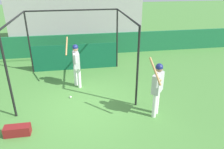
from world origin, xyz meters
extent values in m
plane|color=#477F38|center=(0.00, 0.00, 0.00)|extent=(60.00, 60.00, 0.00)
cube|color=#196038|center=(0.00, 5.42, 0.58)|extent=(24.00, 0.12, 1.15)
cube|color=#9E9E99|center=(0.00, 7.48, 1.60)|extent=(7.05, 4.00, 3.20)
cube|color=#1E6B3D|center=(-2.75, 5.88, 1.20)|extent=(0.45, 0.40, 0.10)
cube|color=#1E6B3D|center=(-2.75, 6.06, 1.43)|extent=(0.45, 0.06, 0.40)
cube|color=#1E6B3D|center=(-2.20, 5.88, 1.20)|extent=(0.45, 0.40, 0.10)
cube|color=#1E6B3D|center=(-2.20, 6.06, 1.43)|extent=(0.45, 0.06, 0.40)
cube|color=#1E6B3D|center=(-1.65, 5.88, 1.20)|extent=(0.45, 0.40, 0.10)
cube|color=#1E6B3D|center=(-1.65, 6.06, 1.43)|extent=(0.45, 0.06, 0.40)
cube|color=#1E6B3D|center=(-1.10, 5.88, 1.20)|extent=(0.45, 0.40, 0.10)
cube|color=#1E6B3D|center=(-1.10, 6.06, 1.43)|extent=(0.45, 0.06, 0.40)
cube|color=#1E6B3D|center=(-0.55, 5.88, 1.20)|extent=(0.45, 0.40, 0.10)
cube|color=#1E6B3D|center=(-0.55, 6.06, 1.43)|extent=(0.45, 0.06, 0.40)
cube|color=#1E6B3D|center=(0.00, 5.88, 1.20)|extent=(0.45, 0.40, 0.10)
cube|color=#1E6B3D|center=(0.00, 6.06, 1.43)|extent=(0.45, 0.06, 0.40)
cube|color=#1E6B3D|center=(0.55, 5.88, 1.20)|extent=(0.45, 0.40, 0.10)
cube|color=#1E6B3D|center=(0.55, 6.06, 1.43)|extent=(0.45, 0.06, 0.40)
cube|color=#1E6B3D|center=(1.10, 5.88, 1.20)|extent=(0.45, 0.40, 0.10)
cube|color=#1E6B3D|center=(1.10, 6.06, 1.43)|extent=(0.45, 0.06, 0.40)
cube|color=#1E6B3D|center=(1.65, 5.88, 1.20)|extent=(0.45, 0.40, 0.10)
cube|color=#1E6B3D|center=(1.65, 6.06, 1.43)|extent=(0.45, 0.06, 0.40)
cube|color=#1E6B3D|center=(2.20, 5.88, 1.20)|extent=(0.45, 0.40, 0.10)
cube|color=#1E6B3D|center=(2.20, 6.06, 1.43)|extent=(0.45, 0.06, 0.40)
cube|color=#1E6B3D|center=(2.75, 5.88, 1.20)|extent=(0.45, 0.40, 0.10)
cube|color=#1E6B3D|center=(2.75, 6.06, 1.43)|extent=(0.45, 0.06, 0.40)
cube|color=#1E6B3D|center=(-2.75, 6.68, 1.60)|extent=(0.45, 0.40, 0.10)
cube|color=#1E6B3D|center=(-2.75, 6.86, 1.83)|extent=(0.45, 0.06, 0.40)
cube|color=#1E6B3D|center=(-2.20, 6.68, 1.60)|extent=(0.45, 0.40, 0.10)
cube|color=#1E6B3D|center=(-2.20, 6.86, 1.83)|extent=(0.45, 0.06, 0.40)
cube|color=#1E6B3D|center=(-1.65, 6.68, 1.60)|extent=(0.45, 0.40, 0.10)
cube|color=#1E6B3D|center=(-1.65, 6.86, 1.83)|extent=(0.45, 0.06, 0.40)
cube|color=#1E6B3D|center=(-1.10, 6.68, 1.60)|extent=(0.45, 0.40, 0.10)
cube|color=#1E6B3D|center=(-1.10, 6.86, 1.83)|extent=(0.45, 0.06, 0.40)
cube|color=#1E6B3D|center=(-0.55, 6.68, 1.60)|extent=(0.45, 0.40, 0.10)
cube|color=#1E6B3D|center=(-0.55, 6.86, 1.83)|extent=(0.45, 0.06, 0.40)
cube|color=#1E6B3D|center=(0.00, 6.68, 1.60)|extent=(0.45, 0.40, 0.10)
cube|color=#1E6B3D|center=(0.00, 6.86, 1.83)|extent=(0.45, 0.06, 0.40)
cube|color=#1E6B3D|center=(0.55, 6.68, 1.60)|extent=(0.45, 0.40, 0.10)
cube|color=#1E6B3D|center=(0.55, 6.86, 1.83)|extent=(0.45, 0.06, 0.40)
cube|color=#1E6B3D|center=(1.10, 6.68, 1.60)|extent=(0.45, 0.40, 0.10)
cube|color=#1E6B3D|center=(1.10, 6.86, 1.83)|extent=(0.45, 0.06, 0.40)
cube|color=#1E6B3D|center=(1.65, 6.68, 1.60)|extent=(0.45, 0.40, 0.10)
cube|color=#1E6B3D|center=(1.65, 6.86, 1.83)|extent=(0.45, 0.06, 0.40)
cube|color=#1E6B3D|center=(2.20, 6.68, 1.60)|extent=(0.45, 0.40, 0.10)
cube|color=#1E6B3D|center=(2.20, 6.86, 1.83)|extent=(0.45, 0.06, 0.40)
cube|color=#1E6B3D|center=(2.75, 6.68, 1.60)|extent=(0.45, 0.40, 0.10)
cube|color=#1E6B3D|center=(2.75, 6.86, 1.83)|extent=(0.45, 0.06, 0.40)
cube|color=#1E6B3D|center=(-2.75, 7.48, 2.00)|extent=(0.45, 0.40, 0.10)
cube|color=#1E6B3D|center=(-2.75, 7.66, 2.23)|extent=(0.45, 0.06, 0.40)
cube|color=#1E6B3D|center=(-2.20, 7.48, 2.00)|extent=(0.45, 0.40, 0.10)
cube|color=#1E6B3D|center=(-2.20, 7.66, 2.23)|extent=(0.45, 0.06, 0.40)
cube|color=#1E6B3D|center=(-1.65, 7.48, 2.00)|extent=(0.45, 0.40, 0.10)
cube|color=#1E6B3D|center=(-1.65, 7.66, 2.23)|extent=(0.45, 0.06, 0.40)
cube|color=#1E6B3D|center=(-1.10, 7.48, 2.00)|extent=(0.45, 0.40, 0.10)
cube|color=#1E6B3D|center=(-1.10, 7.66, 2.23)|extent=(0.45, 0.06, 0.40)
cube|color=#1E6B3D|center=(-0.55, 7.48, 2.00)|extent=(0.45, 0.40, 0.10)
cube|color=#1E6B3D|center=(-0.55, 7.66, 2.23)|extent=(0.45, 0.06, 0.40)
cube|color=#1E6B3D|center=(0.00, 7.48, 2.00)|extent=(0.45, 0.40, 0.10)
cube|color=#1E6B3D|center=(0.00, 7.66, 2.23)|extent=(0.45, 0.06, 0.40)
cube|color=#1E6B3D|center=(0.55, 7.48, 2.00)|extent=(0.45, 0.40, 0.10)
cube|color=#1E6B3D|center=(0.55, 7.66, 2.23)|extent=(0.45, 0.06, 0.40)
cube|color=#1E6B3D|center=(1.10, 7.48, 2.00)|extent=(0.45, 0.40, 0.10)
cube|color=#1E6B3D|center=(1.10, 7.66, 2.23)|extent=(0.45, 0.06, 0.40)
cube|color=#1E6B3D|center=(1.65, 7.48, 2.00)|extent=(0.45, 0.40, 0.10)
cube|color=#1E6B3D|center=(1.65, 7.66, 2.23)|extent=(0.45, 0.06, 0.40)
cube|color=#1E6B3D|center=(2.20, 7.48, 2.00)|extent=(0.45, 0.40, 0.10)
cube|color=#1E6B3D|center=(2.20, 7.66, 2.23)|extent=(0.45, 0.06, 0.40)
cube|color=#1E6B3D|center=(2.75, 7.48, 2.00)|extent=(0.45, 0.40, 0.10)
cube|color=#1E6B3D|center=(2.75, 7.66, 2.23)|extent=(0.45, 0.06, 0.40)
cube|color=#1E6B3D|center=(-2.75, 8.28, 2.40)|extent=(0.45, 0.40, 0.10)
cube|color=#1E6B3D|center=(-2.75, 8.46, 2.63)|extent=(0.45, 0.06, 0.40)
cube|color=#1E6B3D|center=(-2.20, 8.28, 2.40)|extent=(0.45, 0.40, 0.10)
cube|color=#1E6B3D|center=(-2.20, 8.46, 2.63)|extent=(0.45, 0.06, 0.40)
cube|color=#1E6B3D|center=(-1.65, 8.28, 2.40)|extent=(0.45, 0.40, 0.10)
cube|color=#1E6B3D|center=(-1.65, 8.46, 2.63)|extent=(0.45, 0.06, 0.40)
cube|color=#1E6B3D|center=(-1.10, 8.28, 2.40)|extent=(0.45, 0.40, 0.10)
cube|color=#1E6B3D|center=(-1.10, 8.46, 2.63)|extent=(0.45, 0.06, 0.40)
cube|color=#1E6B3D|center=(-0.55, 8.28, 2.40)|extent=(0.45, 0.40, 0.10)
cube|color=#1E6B3D|center=(-0.55, 8.46, 2.63)|extent=(0.45, 0.06, 0.40)
cube|color=#1E6B3D|center=(0.00, 8.28, 2.40)|extent=(0.45, 0.40, 0.10)
cube|color=#1E6B3D|center=(0.00, 8.46, 2.63)|extent=(0.45, 0.06, 0.40)
cube|color=#1E6B3D|center=(0.55, 8.28, 2.40)|extent=(0.45, 0.40, 0.10)
cube|color=#1E6B3D|center=(1.10, 8.28, 2.40)|extent=(0.45, 0.40, 0.10)
cube|color=#1E6B3D|center=(1.65, 8.28, 2.40)|extent=(0.45, 0.40, 0.10)
cube|color=#1E6B3D|center=(2.20, 8.28, 2.40)|extent=(0.45, 0.40, 0.10)
cube|color=#1E6B3D|center=(2.75, 8.28, 2.40)|extent=(0.45, 0.40, 0.10)
cylinder|color=black|center=(-2.13, -0.09, 1.35)|extent=(0.07, 0.07, 2.70)
cylinder|color=black|center=(1.76, -0.09, 1.35)|extent=(0.07, 0.07, 2.70)
cylinder|color=black|center=(-2.13, 3.40, 1.35)|extent=(0.07, 0.07, 2.70)
cylinder|color=black|center=(1.76, 3.40, 1.35)|extent=(0.07, 0.07, 2.70)
cylinder|color=black|center=(-2.13, 1.65, 2.70)|extent=(0.06, 3.49, 0.06)
cylinder|color=black|center=(1.76, 1.65, 2.70)|extent=(0.06, 3.49, 0.06)
cylinder|color=black|center=(-0.19, 3.40, 2.70)|extent=(3.88, 0.06, 0.06)
cube|color=#0F5133|center=(-0.19, 3.38, 0.60)|extent=(3.81, 0.03, 1.21)
cylinder|color=white|center=(-0.09, 1.52, 0.41)|extent=(0.14, 0.14, 0.82)
cylinder|color=white|center=(-0.23, 1.73, 0.41)|extent=(0.14, 0.14, 0.82)
cube|color=#B7B7B7|center=(-0.16, 1.63, 1.12)|extent=(0.26, 0.51, 0.58)
sphere|color=#A37556|center=(-0.16, 1.63, 1.57)|extent=(0.21, 0.21, 0.21)
sphere|color=navy|center=(-0.16, 1.63, 1.62)|extent=(0.22, 0.22, 0.22)
cylinder|color=#B7B7B7|center=(-0.17, 1.37, 1.25)|extent=(0.08, 0.08, 0.32)
cylinder|color=#B7B7B7|center=(-0.22, 1.88, 1.25)|extent=(0.08, 0.08, 0.32)
cylinder|color=#AD7F4C|center=(-0.48, 1.88, 1.60)|extent=(0.12, 0.74, 0.54)
sphere|color=#AD7F4C|center=(-0.13, 1.85, 1.36)|extent=(0.08, 0.08, 0.08)
cylinder|color=white|center=(2.27, -0.67, 0.42)|extent=(0.18, 0.18, 0.84)
cylinder|color=white|center=(2.13, -0.84, 0.42)|extent=(0.18, 0.18, 0.84)
cube|color=#B7B7B7|center=(2.20, -0.76, 1.13)|extent=(0.48, 0.52, 0.59)
sphere|color=#A37556|center=(2.20, -0.76, 1.59)|extent=(0.21, 0.21, 0.21)
sphere|color=navy|center=(2.20, -0.76, 1.64)|extent=(0.22, 0.22, 0.22)
cylinder|color=#B7B7B7|center=(2.39, -0.58, 1.27)|extent=(0.10, 0.10, 0.33)
cylinder|color=#B7B7B7|center=(2.07, -0.98, 1.27)|extent=(0.10, 0.10, 0.33)
cylinder|color=#AD7F4C|center=(1.98, -1.04, 1.65)|extent=(0.29, 0.49, 0.71)
sphere|color=#AD7F4C|center=(2.19, -0.93, 1.31)|extent=(0.08, 0.08, 0.08)
cube|color=maroon|center=(-1.87, -1.03, 0.14)|extent=(0.70, 0.28, 0.28)
sphere|color=white|center=(-0.45, 0.74, 0.04)|extent=(0.07, 0.07, 0.07)
camera|label=1|loc=(-0.09, -6.23, 4.05)|focal=35.00mm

